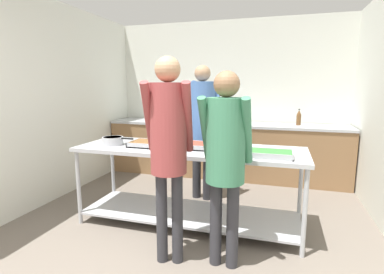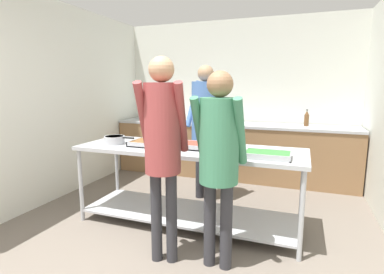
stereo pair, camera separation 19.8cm
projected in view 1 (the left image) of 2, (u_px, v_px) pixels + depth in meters
The scene contains 13 objects.
wall_rear at pixel (229, 98), 5.31m from camera, with size 4.11×0.06×2.65m.
wall_left at pixel (50, 102), 3.96m from camera, with size 0.06×4.21×2.65m.
back_counter at pixel (224, 150), 5.11m from camera, with size 3.95×0.65×0.92m.
serving_counter at pixel (189, 173), 3.29m from camera, with size 2.46×0.81×0.87m.
sauce_pan at pixel (113, 140), 3.39m from camera, with size 0.37×0.23×0.09m.
serving_tray_vegetables at pixel (151, 144), 3.32m from camera, with size 0.45×0.33×0.05m.
serving_tray_roast at pixel (195, 146), 3.22m from camera, with size 0.48×0.30×0.05m.
plate_stack at pixel (232, 149), 3.07m from camera, with size 0.27×0.27×0.04m.
serving_tray_greens at pixel (270, 154), 2.83m from camera, with size 0.42×0.28×0.05m.
guest_serving_left at pixel (168, 137), 2.47m from camera, with size 0.45×0.40×1.77m.
guest_serving_right at pixel (226, 149), 2.43m from camera, with size 0.42×0.32×1.65m.
cook_behind_counter at pixel (202, 118), 3.97m from camera, with size 0.52×0.43×1.80m.
water_bottle at pixel (299, 118), 4.73m from camera, with size 0.07×0.07×0.26m.
Camera 1 is at (0.93, -1.23, 1.53)m, focal length 28.00 mm.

